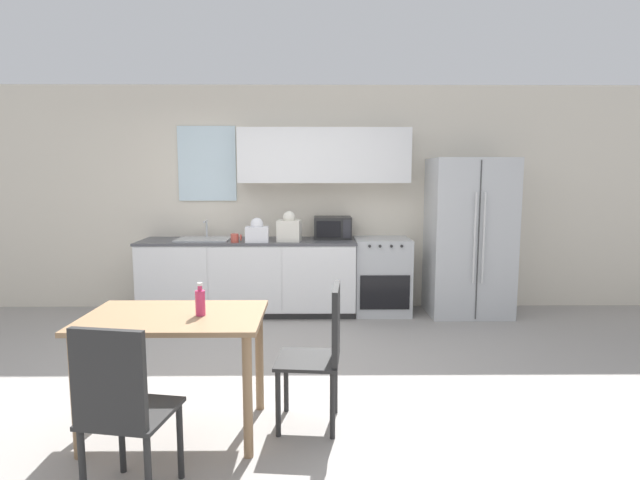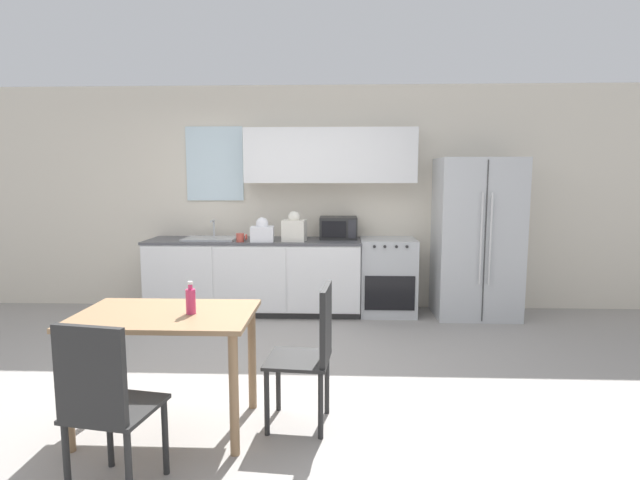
{
  "view_description": "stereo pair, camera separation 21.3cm",
  "coord_description": "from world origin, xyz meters",
  "px_view_note": "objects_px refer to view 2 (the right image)",
  "views": [
    {
      "loc": [
        0.42,
        -3.9,
        1.62
      ],
      "look_at": [
        0.46,
        0.55,
        1.05
      ],
      "focal_mm": 28.0,
      "sensor_mm": 36.0,
      "label": 1
    },
    {
      "loc": [
        0.63,
        -3.89,
        1.62
      ],
      "look_at": [
        0.46,
        0.55,
        1.05
      ],
      "focal_mm": 28.0,
      "sensor_mm": 36.0,
      "label": 2
    }
  ],
  "objects_px": {
    "refrigerator": "(476,238)",
    "dining_table": "(166,331)",
    "oven_range": "(387,276)",
    "microwave": "(338,228)",
    "dining_chair_near": "(103,399)",
    "dining_chair_side": "(313,346)",
    "drink_bottle": "(191,300)",
    "coffee_mug": "(241,238)"
  },
  "relations": [
    {
      "from": "microwave",
      "to": "dining_chair_side",
      "type": "height_order",
      "value": "microwave"
    },
    {
      "from": "dining_table",
      "to": "drink_bottle",
      "type": "height_order",
      "value": "drink_bottle"
    },
    {
      "from": "refrigerator",
      "to": "dining_chair_near",
      "type": "relative_size",
      "value": 1.96
    },
    {
      "from": "refrigerator",
      "to": "dining_table",
      "type": "distance_m",
      "value": 3.84
    },
    {
      "from": "refrigerator",
      "to": "drink_bottle",
      "type": "distance_m",
      "value": 3.73
    },
    {
      "from": "dining_table",
      "to": "dining_chair_near",
      "type": "bearing_deg",
      "value": -94.64
    },
    {
      "from": "microwave",
      "to": "oven_range",
      "type": "bearing_deg",
      "value": -8.76
    },
    {
      "from": "dining_table",
      "to": "dining_chair_side",
      "type": "xyz_separation_m",
      "value": [
        0.93,
        0.07,
        -0.11
      ]
    },
    {
      "from": "coffee_mug",
      "to": "oven_range",
      "type": "bearing_deg",
      "value": 8.25
    },
    {
      "from": "dining_table",
      "to": "dining_chair_side",
      "type": "relative_size",
      "value": 1.19
    },
    {
      "from": "coffee_mug",
      "to": "dining_chair_side",
      "type": "distance_m",
      "value": 2.67
    },
    {
      "from": "dining_chair_side",
      "to": "drink_bottle",
      "type": "relative_size",
      "value": 4.52
    },
    {
      "from": "dining_chair_near",
      "to": "drink_bottle",
      "type": "distance_m",
      "value": 0.82
    },
    {
      "from": "refrigerator",
      "to": "coffee_mug",
      "type": "relative_size",
      "value": 14.73
    },
    {
      "from": "oven_range",
      "to": "refrigerator",
      "type": "relative_size",
      "value": 0.49
    },
    {
      "from": "refrigerator",
      "to": "coffee_mug",
      "type": "height_order",
      "value": "refrigerator"
    },
    {
      "from": "drink_bottle",
      "to": "oven_range",
      "type": "bearing_deg",
      "value": 61.9
    },
    {
      "from": "dining_table",
      "to": "refrigerator",
      "type": "bearing_deg",
      "value": 45.68
    },
    {
      "from": "refrigerator",
      "to": "dining_chair_near",
      "type": "height_order",
      "value": "refrigerator"
    },
    {
      "from": "oven_range",
      "to": "dining_chair_side",
      "type": "bearing_deg",
      "value": -105.24
    },
    {
      "from": "dining_chair_near",
      "to": "dining_table",
      "type": "bearing_deg",
      "value": 95.29
    },
    {
      "from": "microwave",
      "to": "dining_chair_near",
      "type": "relative_size",
      "value": 0.47
    },
    {
      "from": "coffee_mug",
      "to": "dining_chair_near",
      "type": "relative_size",
      "value": 0.13
    },
    {
      "from": "dining_table",
      "to": "drink_bottle",
      "type": "distance_m",
      "value": 0.27
    },
    {
      "from": "microwave",
      "to": "dining_table",
      "type": "distance_m",
      "value": 3.1
    },
    {
      "from": "dining_chair_side",
      "to": "refrigerator",
      "type": "bearing_deg",
      "value": -28.13
    },
    {
      "from": "coffee_mug",
      "to": "dining_chair_side",
      "type": "bearing_deg",
      "value": -69.02
    },
    {
      "from": "dining_table",
      "to": "dining_chair_side",
      "type": "height_order",
      "value": "dining_chair_side"
    },
    {
      "from": "dining_chair_near",
      "to": "drink_bottle",
      "type": "bearing_deg",
      "value": 82.24
    },
    {
      "from": "microwave",
      "to": "dining_table",
      "type": "height_order",
      "value": "microwave"
    },
    {
      "from": "microwave",
      "to": "drink_bottle",
      "type": "relative_size",
      "value": 2.14
    },
    {
      "from": "microwave",
      "to": "dining_table",
      "type": "bearing_deg",
      "value": -110.67
    },
    {
      "from": "refrigerator",
      "to": "dining_table",
      "type": "xyz_separation_m",
      "value": [
        -2.68,
        -2.74,
        -0.27
      ]
    },
    {
      "from": "oven_range",
      "to": "refrigerator",
      "type": "height_order",
      "value": "refrigerator"
    },
    {
      "from": "oven_range",
      "to": "dining_table",
      "type": "relative_size",
      "value": 0.81
    },
    {
      "from": "coffee_mug",
      "to": "drink_bottle",
      "type": "relative_size",
      "value": 0.6
    },
    {
      "from": "coffee_mug",
      "to": "refrigerator",
      "type": "bearing_deg",
      "value": 4.16
    },
    {
      "from": "oven_range",
      "to": "drink_bottle",
      "type": "xyz_separation_m",
      "value": [
        -1.5,
        -2.81,
        0.4
      ]
    },
    {
      "from": "microwave",
      "to": "dining_chair_side",
      "type": "xyz_separation_m",
      "value": [
        -0.16,
        -2.8,
        -0.48
      ]
    },
    {
      "from": "oven_range",
      "to": "coffee_mug",
      "type": "bearing_deg",
      "value": -171.75
    },
    {
      "from": "oven_range",
      "to": "dining_chair_side",
      "type": "xyz_separation_m",
      "value": [
        -0.74,
        -2.71,
        0.09
      ]
    },
    {
      "from": "dining_table",
      "to": "oven_range",
      "type": "bearing_deg",
      "value": 59.11
    }
  ]
}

